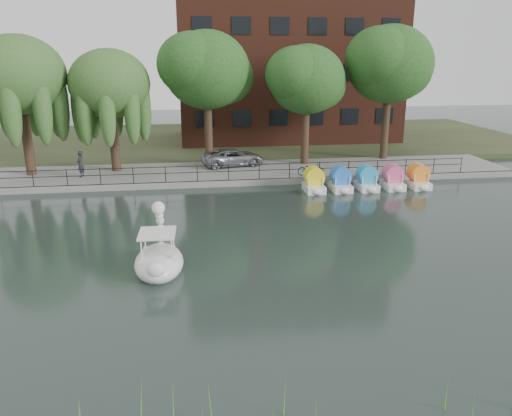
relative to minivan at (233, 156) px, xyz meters
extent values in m
plane|color=#35423C|center=(-0.69, -17.36, -1.12)|extent=(120.00, 120.00, 0.00)
cube|color=gray|center=(-0.69, -1.36, -0.92)|extent=(40.00, 6.00, 0.40)
cube|color=gray|center=(-0.69, -4.31, -0.92)|extent=(40.00, 0.25, 0.40)
cube|color=#47512D|center=(-0.69, 12.64, -0.94)|extent=(60.00, 22.00, 0.36)
cylinder|color=black|center=(-0.69, -4.11, 0.23)|extent=(32.00, 0.04, 0.04)
cylinder|color=black|center=(-0.69, -4.11, -0.17)|extent=(32.00, 0.04, 0.04)
cylinder|color=black|center=(-0.69, -4.11, -0.22)|extent=(0.05, 0.05, 1.00)
cube|color=#4C1E16|center=(6.31, 12.64, 8.24)|extent=(20.00, 10.00, 18.00)
cylinder|color=#473323|center=(-13.69, -0.86, 1.38)|extent=(0.60, 0.60, 4.20)
ellipsoid|color=#517736|center=(-13.69, -0.86, 5.79)|extent=(5.88, 5.88, 5.00)
cylinder|color=#473323|center=(-8.19, -0.36, 1.18)|extent=(0.60, 0.60, 3.80)
ellipsoid|color=#517736|center=(-8.19, -0.36, 5.17)|extent=(5.32, 5.32, 4.52)
cylinder|color=#473323|center=(-1.69, 0.64, 1.53)|extent=(0.60, 0.60, 4.50)
ellipsoid|color=#366A28|center=(-1.69, 0.64, 5.98)|extent=(6.00, 6.00, 5.10)
cylinder|color=#473323|center=(5.31, 0.14, 1.31)|extent=(0.60, 0.60, 4.05)
ellipsoid|color=#366A28|center=(5.31, 0.14, 5.31)|extent=(5.40, 5.40, 4.59)
cylinder|color=#473323|center=(11.81, 1.14, 1.65)|extent=(0.60, 0.60, 4.72)
ellipsoid|color=#366A28|center=(11.81, 1.14, 6.32)|extent=(6.30, 6.30, 5.36)
imported|color=gray|center=(0.00, 0.00, 0.00)|extent=(3.43, 5.54, 1.43)
imported|color=gray|center=(4.81, -3.76, -0.22)|extent=(0.94, 1.81, 1.00)
imported|color=black|center=(-10.24, -2.02, 0.27)|extent=(0.62, 0.80, 1.98)
ellipsoid|color=white|center=(-4.54, -16.96, -0.78)|extent=(1.99, 3.07, 0.67)
cube|color=white|center=(-4.54, -17.07, -0.45)|extent=(1.27, 1.38, 0.33)
cube|color=white|center=(-4.54, -17.01, 0.48)|extent=(1.44, 1.55, 0.07)
ellipsoid|color=white|center=(-4.58, -18.24, -0.50)|extent=(0.72, 0.57, 0.62)
sphere|color=white|center=(-4.50, -15.95, 1.17)|extent=(0.53, 0.53, 0.53)
cone|color=black|center=(-4.49, -15.60, 1.13)|extent=(0.23, 0.30, 0.22)
cylinder|color=yellow|center=(-4.50, -15.75, 1.15)|extent=(0.29, 0.12, 0.29)
cube|color=white|center=(4.41, -6.32, -0.90)|extent=(1.15, 1.70, 0.44)
cylinder|color=yellow|center=(4.41, -6.22, -0.17)|extent=(0.90, 1.20, 0.90)
cube|color=white|center=(6.11, -6.32, -0.90)|extent=(1.15, 1.70, 0.44)
cylinder|color=blue|center=(6.11, -6.22, -0.17)|extent=(0.90, 1.20, 0.90)
cube|color=white|center=(7.81, -6.32, -0.90)|extent=(1.15, 1.70, 0.44)
cylinder|color=#2C99CF|center=(7.81, -6.22, -0.17)|extent=(0.90, 1.20, 0.90)
cube|color=white|center=(9.51, -6.32, -0.90)|extent=(1.15, 1.70, 0.44)
cylinder|color=#E65588|center=(9.51, -6.22, -0.17)|extent=(0.90, 1.20, 0.90)
cube|color=white|center=(11.21, -6.32, -0.90)|extent=(1.15, 1.70, 0.44)
cylinder|color=orange|center=(11.21, -6.22, -0.17)|extent=(0.90, 1.20, 0.90)
camera|label=1|loc=(-3.25, -35.34, 7.07)|focal=35.00mm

